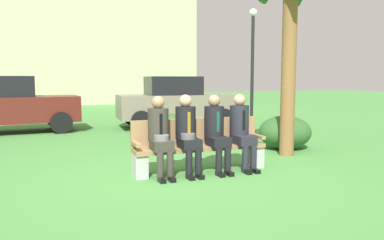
{
  "coord_description": "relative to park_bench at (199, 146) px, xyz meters",
  "views": [
    {
      "loc": [
        -2.07,
        -5.63,
        1.57
      ],
      "look_at": [
        0.31,
        0.61,
        0.85
      ],
      "focal_mm": 34.95,
      "sensor_mm": 36.0,
      "label": 1
    }
  ],
  "objects": [
    {
      "name": "seated_man_leftmost",
      "position": [
        -0.74,
        -0.13,
        0.29
      ],
      "size": [
        0.34,
        0.72,
        1.31
      ],
      "color": "#38332D",
      "rests_on": "ground"
    },
    {
      "name": "park_bench",
      "position": [
        0.0,
        0.0,
        0.0
      ],
      "size": [
        2.32,
        0.44,
        0.9
      ],
      "color": "#99754C",
      "rests_on": "ground"
    },
    {
      "name": "ground_plane",
      "position": [
        -0.31,
        -0.27,
        -0.44
      ],
      "size": [
        80.0,
        80.0,
        0.0
      ],
      "primitive_type": "plane",
      "color": "#47893F"
    },
    {
      "name": "seated_man_centerleft",
      "position": [
        -0.26,
        -0.13,
        0.3
      ],
      "size": [
        0.34,
        0.72,
        1.32
      ],
      "color": "black",
      "rests_on": "ground"
    },
    {
      "name": "seated_man_centerright",
      "position": [
        0.26,
        -0.13,
        0.3
      ],
      "size": [
        0.34,
        0.72,
        1.32
      ],
      "color": "black",
      "rests_on": "ground"
    },
    {
      "name": "shrub_mid_lawn",
      "position": [
        2.61,
        1.23,
        -0.06
      ],
      "size": [
        1.21,
        1.11,
        0.76
      ],
      "primitive_type": "ellipsoid",
      "color": "#305A2A",
      "rests_on": "ground"
    },
    {
      "name": "seated_man_rightmost",
      "position": [
        0.75,
        -0.13,
        0.3
      ],
      "size": [
        0.34,
        0.72,
        1.32
      ],
      "color": "#23232D",
      "rests_on": "ground"
    },
    {
      "name": "parked_car_far",
      "position": [
        1.57,
        5.93,
        0.4
      ],
      "size": [
        3.96,
        1.85,
        1.68
      ],
      "color": "slate",
      "rests_on": "ground"
    },
    {
      "name": "building_backdrop",
      "position": [
        0.98,
        21.66,
        4.27
      ],
      "size": [
        12.98,
        7.2,
        9.37
      ],
      "color": "#B4BC8D",
      "rests_on": "ground"
    },
    {
      "name": "shrub_near_bench",
      "position": [
        0.47,
        3.26,
        -0.08
      ],
      "size": [
        1.13,
        1.03,
        0.7
      ],
      "primitive_type": "ellipsoid",
      "color": "#345A26",
      "rests_on": "ground"
    },
    {
      "name": "palm_tree_tall",
      "position": [
        2.24,
        0.59,
        2.69
      ],
      "size": [
        1.61,
        1.6,
        4.46
      ],
      "color": "brown",
      "rests_on": "ground"
    },
    {
      "name": "parked_car_near",
      "position": [
        -3.54,
        6.3,
        0.4
      ],
      "size": [
        4.01,
        1.95,
        1.68
      ],
      "color": "#591E19",
      "rests_on": "ground"
    },
    {
      "name": "street_lamp",
      "position": [
        3.48,
        4.26,
        1.83
      ],
      "size": [
        0.24,
        0.24,
        3.72
      ],
      "color": "black",
      "rests_on": "ground"
    }
  ]
}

